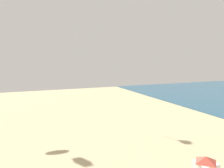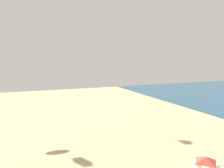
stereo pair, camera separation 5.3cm
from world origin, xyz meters
name	(u,v)px [view 2 (the right image)]	position (x,y,z in m)	size (l,w,h in m)	color
lifeguard_stand	(205,168)	(9.38, 11.62, 1.84)	(1.10, 1.10, 2.55)	white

